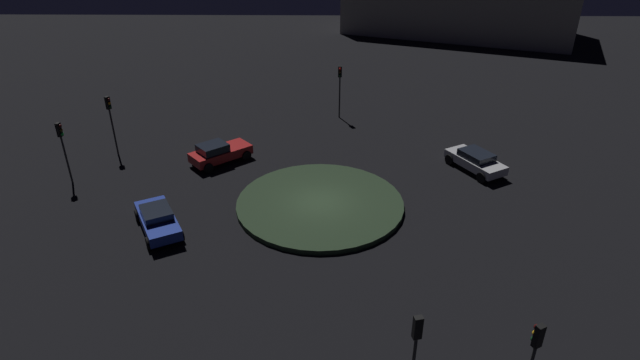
{
  "coord_description": "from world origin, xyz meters",
  "views": [
    {
      "loc": [
        -26.67,
        -0.39,
        16.17
      ],
      "look_at": [
        0.0,
        0.0,
        1.76
      ],
      "focal_mm": 29.11,
      "sensor_mm": 36.0,
      "label": 1
    }
  ],
  "objects_px": {
    "car_blue": "(158,219)",
    "traffic_light_north": "(62,141)",
    "traffic_light_northeast": "(110,114)",
    "store_building": "(459,2)",
    "traffic_light_southwest": "(534,351)",
    "traffic_light_west": "(415,344)",
    "car_silver": "(476,160)",
    "car_red": "(219,152)",
    "traffic_light_east": "(340,82)"
  },
  "relations": [
    {
      "from": "car_red",
      "to": "store_building",
      "type": "relative_size",
      "value": 0.13
    },
    {
      "from": "traffic_light_northeast",
      "to": "car_blue",
      "type": "bearing_deg",
      "value": -33.93
    },
    {
      "from": "traffic_light_southwest",
      "to": "car_red",
      "type": "bearing_deg",
      "value": 8.46
    },
    {
      "from": "traffic_light_east",
      "to": "traffic_light_west",
      "type": "bearing_deg",
      "value": 9.65
    },
    {
      "from": "car_red",
      "to": "store_building",
      "type": "distance_m",
      "value": 47.97
    },
    {
      "from": "car_silver",
      "to": "car_blue",
      "type": "xyz_separation_m",
      "value": [
        -7.57,
        19.33,
        -0.02
      ]
    },
    {
      "from": "traffic_light_southwest",
      "to": "store_building",
      "type": "bearing_deg",
      "value": -37.78
    },
    {
      "from": "store_building",
      "to": "car_silver",
      "type": "bearing_deg",
      "value": 100.74
    },
    {
      "from": "car_red",
      "to": "traffic_light_southwest",
      "type": "xyz_separation_m",
      "value": [
        -19.79,
        -14.47,
        2.1
      ]
    },
    {
      "from": "traffic_light_southwest",
      "to": "store_building",
      "type": "relative_size",
      "value": 0.13
    },
    {
      "from": "car_red",
      "to": "traffic_light_north",
      "type": "distance_m",
      "value": 9.79
    },
    {
      "from": "traffic_light_southwest",
      "to": "traffic_light_north",
      "type": "bearing_deg",
      "value": 26.94
    },
    {
      "from": "traffic_light_southwest",
      "to": "traffic_light_east",
      "type": "distance_m",
      "value": 29.08
    },
    {
      "from": "car_red",
      "to": "traffic_light_southwest",
      "type": "height_order",
      "value": "traffic_light_southwest"
    },
    {
      "from": "car_red",
      "to": "traffic_light_northeast",
      "type": "distance_m",
      "value": 8.01
    },
    {
      "from": "car_silver",
      "to": "traffic_light_northeast",
      "type": "bearing_deg",
      "value": -124.82
    },
    {
      "from": "traffic_light_southwest",
      "to": "traffic_light_northeast",
      "type": "distance_m",
      "value": 30.42
    },
    {
      "from": "traffic_light_southwest",
      "to": "traffic_light_west",
      "type": "xyz_separation_m",
      "value": [
        0.17,
        3.95,
        0.11
      ]
    },
    {
      "from": "car_blue",
      "to": "traffic_light_northeast",
      "type": "relative_size",
      "value": 1.04
    },
    {
      "from": "traffic_light_north",
      "to": "traffic_light_northeast",
      "type": "distance_m",
      "value": 4.55
    },
    {
      "from": "car_blue",
      "to": "traffic_light_east",
      "type": "relative_size",
      "value": 1.04
    },
    {
      "from": "car_red",
      "to": "traffic_light_east",
      "type": "bearing_deg",
      "value": 4.74
    },
    {
      "from": "traffic_light_west",
      "to": "traffic_light_southwest",
      "type": "bearing_deg",
      "value": -106.36
    },
    {
      "from": "traffic_light_west",
      "to": "traffic_light_northeast",
      "type": "height_order",
      "value": "traffic_light_northeast"
    },
    {
      "from": "traffic_light_east",
      "to": "traffic_light_west",
      "type": "height_order",
      "value": "traffic_light_east"
    },
    {
      "from": "traffic_light_northeast",
      "to": "traffic_light_east",
      "type": "bearing_deg",
      "value": 50.3
    },
    {
      "from": "car_silver",
      "to": "car_blue",
      "type": "bearing_deg",
      "value": -98.62
    },
    {
      "from": "traffic_light_northeast",
      "to": "car_silver",
      "type": "bearing_deg",
      "value": 20.49
    },
    {
      "from": "car_silver",
      "to": "traffic_light_north",
      "type": "bearing_deg",
      "value": -115.24
    },
    {
      "from": "car_silver",
      "to": "car_red",
      "type": "bearing_deg",
      "value": -123.05
    },
    {
      "from": "store_building",
      "to": "traffic_light_north",
      "type": "bearing_deg",
      "value": 73.23
    },
    {
      "from": "car_silver",
      "to": "traffic_light_west",
      "type": "height_order",
      "value": "traffic_light_west"
    },
    {
      "from": "car_blue",
      "to": "traffic_light_north",
      "type": "xyz_separation_m",
      "value": [
        5.36,
        7.19,
        2.26
      ]
    },
    {
      "from": "traffic_light_west",
      "to": "store_building",
      "type": "relative_size",
      "value": 0.13
    },
    {
      "from": "car_blue",
      "to": "traffic_light_east",
      "type": "distance_m",
      "value": 20.18
    },
    {
      "from": "traffic_light_north",
      "to": "traffic_light_northeast",
      "type": "xyz_separation_m",
      "value": [
        4.32,
        -1.43,
        0.12
      ]
    },
    {
      "from": "car_red",
      "to": "traffic_light_west",
      "type": "xyz_separation_m",
      "value": [
        -19.62,
        -10.52,
        2.21
      ]
    },
    {
      "from": "car_red",
      "to": "traffic_light_north",
      "type": "relative_size",
      "value": 1.03
    },
    {
      "from": "car_silver",
      "to": "traffic_light_east",
      "type": "bearing_deg",
      "value": -166.84
    },
    {
      "from": "traffic_light_west",
      "to": "traffic_light_north",
      "type": "bearing_deg",
      "value": 35.96
    },
    {
      "from": "traffic_light_southwest",
      "to": "traffic_light_northeast",
      "type": "height_order",
      "value": "traffic_light_northeast"
    },
    {
      "from": "car_blue",
      "to": "traffic_light_northeast",
      "type": "distance_m",
      "value": 11.52
    },
    {
      "from": "traffic_light_north",
      "to": "car_blue",
      "type": "bearing_deg",
      "value": -27.47
    },
    {
      "from": "traffic_light_southwest",
      "to": "car_blue",
      "type": "bearing_deg",
      "value": 27.55
    },
    {
      "from": "traffic_light_west",
      "to": "store_building",
      "type": "xyz_separation_m",
      "value": [
        60.3,
        -14.68,
        1.15
      ]
    },
    {
      "from": "traffic_light_southwest",
      "to": "traffic_light_northeast",
      "type": "bearing_deg",
      "value": 18.71
    },
    {
      "from": "traffic_light_southwest",
      "to": "traffic_light_west",
      "type": "distance_m",
      "value": 3.95
    },
    {
      "from": "car_silver",
      "to": "car_red",
      "type": "relative_size",
      "value": 1.05
    },
    {
      "from": "traffic_light_east",
      "to": "traffic_light_west",
      "type": "distance_m",
      "value": 28.36
    },
    {
      "from": "traffic_light_northeast",
      "to": "store_building",
      "type": "relative_size",
      "value": 0.14
    }
  ]
}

